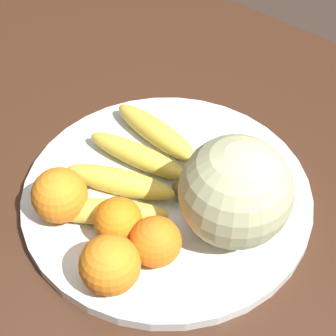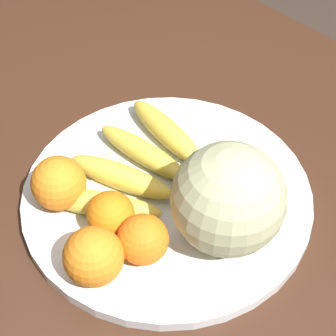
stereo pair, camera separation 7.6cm
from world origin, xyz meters
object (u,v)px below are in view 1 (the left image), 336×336
Objects in this scene: kitchen_table at (169,235)px; banana_bunch at (132,169)px; fruit_bowl at (168,195)px; orange_mid_center at (110,265)px; melon at (234,193)px; orange_front_right at (117,220)px; orange_back_left at (156,242)px; orange_front_left at (60,195)px; produce_tag at (110,204)px.

banana_bunch is at bearing -164.01° from kitchen_table.
orange_mid_center is at bearing -76.49° from fruit_bowl.
orange_front_right is at bearing -136.86° from melon.
fruit_bowl is 0.12m from orange_back_left.
orange_front_left is 0.91× the size of produce_tag.
orange_back_left reaches higher than kitchen_table.
orange_mid_center is at bearing -54.10° from orange_front_right.
melon is 0.18m from produce_tag.
melon is at bearing 27.00° from produce_tag.
orange_front_right is (-0.00, -0.10, 0.14)m from kitchen_table.
orange_front_right reaches higher than banana_bunch.
kitchen_table is at bearing 59.99° from produce_tag.
fruit_bowl is at bearing 103.51° from orange_mid_center.
melon is 1.93× the size of orange_mid_center.
produce_tag is at bearing 166.30° from orange_back_left.
fruit_bowl is at bearing -67.99° from kitchen_table.
fruit_bowl is 5.48× the size of orange_mid_center.
orange_back_left is at bearing 4.61° from orange_front_right.
melon is 0.57× the size of banana_bunch.
kitchen_table is 0.18m from orange_back_left.
kitchen_table is 19.29× the size of orange_back_left.
melon reaches higher than orange_front_right.
fruit_bowl is at bearing 175.75° from banana_bunch.
fruit_bowl is 6.27× the size of orange_back_left.
melon is at bearing 67.27° from orange_mid_center.
fruit_bowl is 0.08m from produce_tag.
banana_bunch is 3.88× the size of orange_back_left.
orange_front_left reaches higher than orange_front_right.
orange_front_right is 0.77× the size of produce_tag.
orange_front_left is at bearing -125.64° from produce_tag.
fruit_bowl is at bearing 57.02° from produce_tag.
kitchen_table is at bearing 103.78° from orange_mid_center.
orange_back_left is at bearing 128.75° from banana_bunch.
melon reaches higher than orange_mid_center.
orange_mid_center is 0.13m from produce_tag.
orange_front_left is 0.13m from orange_mid_center.
orange_front_left is at bearing -124.38° from kitchen_table.
melon is at bearing 43.14° from orange_front_right.
orange_mid_center is at bearing -106.75° from orange_back_left.
orange_front_right is at bearing -175.39° from orange_back_left.
kitchen_table is at bearing 112.01° from fruit_bowl.
orange_mid_center is (0.04, -0.16, 0.05)m from fruit_bowl.
melon reaches higher than produce_tag.
orange_front_right is 0.06m from orange_back_left.
orange_front_right is at bearing -92.33° from fruit_bowl.
orange_front_left is at bearing -126.11° from fruit_bowl.
orange_front_left reaches higher than kitchen_table.
banana_bunch is 0.18m from orange_mid_center.
kitchen_table is 4.97× the size of banana_bunch.
produce_tag is at bearing 83.99° from banana_bunch.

